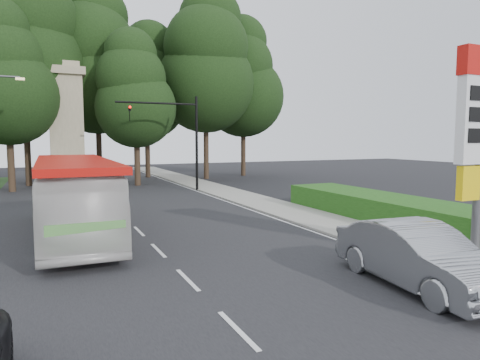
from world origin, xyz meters
name	(u,v)px	position (x,y,z in m)	size (l,w,h in m)	color
ground	(248,341)	(0.00, 0.00, 0.00)	(120.00, 120.00, 0.00)	black
road_surface	(135,227)	(0.00, 12.00, 0.01)	(14.00, 80.00, 0.02)	black
sidewalk_right	(296,213)	(8.50, 12.00, 0.06)	(3.00, 80.00, 0.12)	gray
hedge	(394,210)	(11.50, 8.00, 0.60)	(3.00, 14.00, 1.20)	#1C4913
traffic_signal_mast	(180,130)	(5.68, 24.00, 4.67)	(6.10, 0.35, 7.20)	black
monument	(66,125)	(-2.00, 30.00, 5.10)	(3.00, 3.00, 10.05)	gray
tree_center_left	(22,41)	(-5.00, 33.00, 12.02)	(10.08, 10.08, 19.80)	#2D2116
tree_center_right	(96,63)	(1.00, 35.00, 11.02)	(9.24, 9.24, 18.15)	#2D2116
tree_east_near	(146,83)	(6.00, 37.00, 9.68)	(8.12, 8.12, 15.95)	#2D2116
tree_east_mid	(206,63)	(11.00, 33.00, 11.35)	(9.52, 9.52, 18.70)	#2D2116
tree_far_east	(243,79)	(16.00, 35.00, 10.35)	(8.68, 8.68, 17.05)	#2D2116
tree_monument_left	(6,75)	(-6.00, 29.00, 8.68)	(7.28, 7.28, 14.30)	#2D2116
tree_monument_right	(136,91)	(3.50, 29.50, 8.01)	(6.72, 6.72, 13.20)	#2D2116
transit_bus	(75,198)	(-2.53, 11.27, 1.58)	(2.66, 11.36, 3.16)	silver
sedan_silver	(418,256)	(5.50, 0.94, 0.87)	(1.84, 5.27, 1.74)	#97999E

